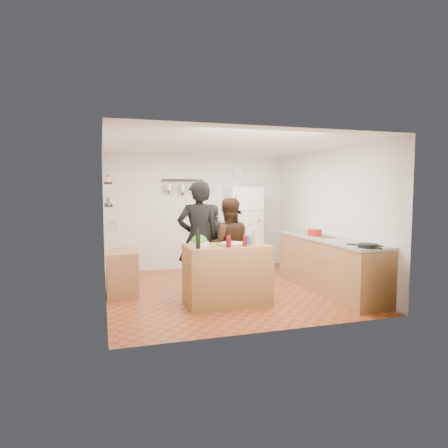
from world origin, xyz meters
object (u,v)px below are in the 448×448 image
object	(u,v)px
salad_bowl	(199,244)
person_back	(214,246)
salt_canister	(248,241)
skillet	(368,246)
prep_island	(227,274)
wall_clock	(238,172)
side_table	(122,273)
pepper_mill	(253,238)
person_left	(199,239)
counter_run	(329,265)
person_center	(228,246)
wine_bottle	(198,241)
fridge	(243,228)
red_bowl	(315,232)

from	to	relation	value
salad_bowl	person_back	world-z (taller)	person_back
salt_canister	skillet	xyz separation A→B (m)	(1.53, -0.81, -0.03)
prep_island	wall_clock	world-z (taller)	wall_clock
prep_island	skillet	size ratio (longest dim) A/B	4.39
side_table	salt_canister	bearing A→B (deg)	-32.94
prep_island	person_back	distance (m)	1.08
salt_canister	pepper_mill	bearing A→B (deg)	48.58
person_left	person_back	size ratio (longest dim) A/B	1.27
person_back	wall_clock	xyz separation A→B (m)	(1.10, 1.83, 1.40)
counter_run	skillet	xyz separation A→B (m)	(-0.10, -1.17, 0.50)
pepper_mill	person_back	world-z (taller)	person_back
person_center	skillet	world-z (taller)	person_center
pepper_mill	salt_canister	size ratio (longest dim) A/B	1.30
salad_bowl	person_left	xyz separation A→B (m)	(0.10, 0.47, 0.01)
prep_island	side_table	distance (m)	1.84
salt_canister	counter_run	world-z (taller)	salt_canister
salad_bowl	side_table	size ratio (longest dim) A/B	0.37
pepper_mill	skillet	distance (m)	1.69
person_center	person_back	xyz separation A→B (m)	(-0.12, 0.46, -0.06)
prep_island	wine_bottle	bearing A→B (deg)	-156.25
wine_bottle	counter_run	size ratio (longest dim) A/B	0.08
person_back	fridge	size ratio (longest dim) A/B	0.83
salad_bowl	person_center	distance (m)	0.83
prep_island	side_table	xyz separation A→B (m)	(-1.51, 1.05, -0.09)
person_left	wall_clock	bearing A→B (deg)	-118.70
wine_bottle	person_left	world-z (taller)	person_left
fridge	counter_run	bearing A→B (deg)	-71.94
salt_canister	wine_bottle	bearing A→B (deg)	-172.87
wine_bottle	salt_canister	size ratio (longest dim) A/B	1.53
person_back	wine_bottle	bearing A→B (deg)	84.79
pepper_mill	person_left	bearing A→B (deg)	148.35
person_left	counter_run	distance (m)	2.32
salad_bowl	counter_run	xyz separation A→B (m)	(2.35, 0.19, -0.49)
red_bowl	salad_bowl	bearing A→B (deg)	-165.15
counter_run	fridge	xyz separation A→B (m)	(-0.75, 2.30, 0.45)
wine_bottle	counter_run	xyz separation A→B (m)	(2.43, 0.46, -0.56)
person_back	side_table	xyz separation A→B (m)	(-1.59, 0.01, -0.38)
counter_run	wine_bottle	bearing A→B (deg)	-169.28
salt_canister	person_center	world-z (taller)	person_center
person_back	skillet	xyz separation A→B (m)	(1.75, -1.97, 0.20)
prep_island	salad_bowl	distance (m)	0.64
pepper_mill	side_table	world-z (taller)	pepper_mill
counter_run	wall_clock	size ratio (longest dim) A/B	8.77
salt_canister	wall_clock	size ratio (longest dim) A/B	0.45
wall_clock	prep_island	bearing A→B (deg)	-112.34
counter_run	fridge	distance (m)	2.46
person_back	red_bowl	xyz separation A→B (m)	(1.80, -0.38, 0.23)
skillet	counter_run	bearing A→B (deg)	85.10
red_bowl	person_back	bearing A→B (deg)	168.02
salad_bowl	wine_bottle	xyz separation A→B (m)	(-0.08, -0.27, 0.07)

